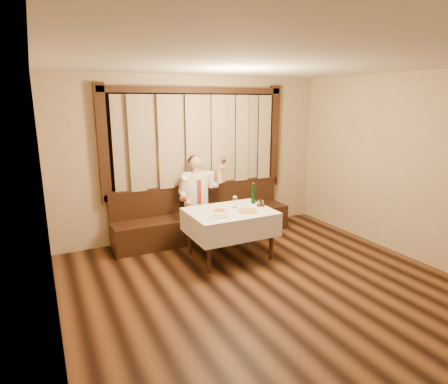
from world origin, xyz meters
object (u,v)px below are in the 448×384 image
banquette (203,220)px  pizza (247,211)px  cruet_caddy (261,204)px  green_bottle (253,195)px  dining_table (230,217)px  seated_man (198,192)px  pasta_cream (219,213)px  pasta_red (220,209)px

banquette → pizza: size_ratio=10.53×
banquette → pizza: bearing=-80.4°
cruet_caddy → banquette: bearing=141.2°
banquette → green_bottle: bearing=-57.4°
pizza → dining_table: bearing=138.4°
seated_man → pasta_cream: bearing=-97.5°
banquette → pasta_red: banquette is taller
pasta_cream → cruet_caddy: (0.80, 0.15, 0.00)m
banquette → pizza: banquette is taller
pizza → green_bottle: (0.33, 0.37, 0.13)m
dining_table → seated_man: size_ratio=0.86×
banquette → green_bottle: size_ratio=9.42×
dining_table → cruet_caddy: 0.55m
pasta_red → green_bottle: bearing=15.7°
pizza → green_bottle: green_bottle is taller
banquette → dining_table: bearing=-90.0°
pizza → cruet_caddy: (0.33, 0.15, 0.03)m
banquette → pizza: 1.30m
dining_table → pizza: pizza is taller
dining_table → pasta_red: pasta_red is taller
green_bottle → seated_man: size_ratio=0.23×
pasta_cream → banquette: bearing=77.2°
pizza → cruet_caddy: 0.36m
banquette → pasta_red: bearing=-99.7°
banquette → pasta_cream: banquette is taller
banquette → pasta_cream: bearing=-102.8°
pizza → cruet_caddy: size_ratio=2.51×
banquette → seated_man: size_ratio=2.17×
pizza → seated_man: 1.16m
pizza → seated_man: bearing=106.5°
pizza → seated_man: (-0.33, 1.11, 0.08)m
pasta_cream → cruet_caddy: size_ratio=2.36×
cruet_caddy → seated_man: (-0.66, 0.96, 0.05)m
pasta_red → pasta_cream: bearing=-119.0°
pasta_red → seated_man: size_ratio=0.19×
green_bottle → cruet_caddy: (-0.00, -0.22, -0.10)m
banquette → dining_table: 1.08m
pizza → green_bottle: 0.51m
pasta_cream → green_bottle: 0.89m
pasta_cream → green_bottle: green_bottle is taller
dining_table → green_bottle: bearing=20.1°
dining_table → pasta_cream: pasta_cream is taller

